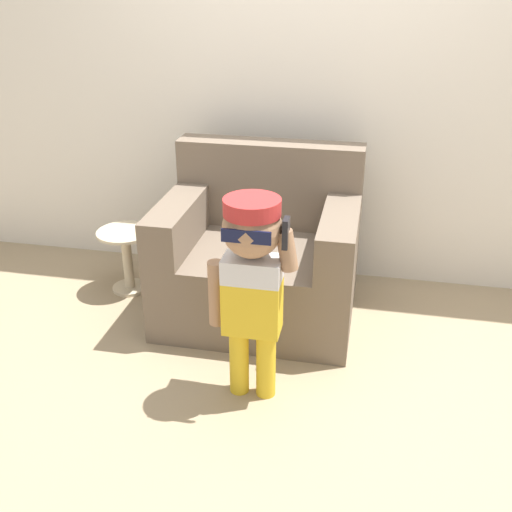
{
  "coord_description": "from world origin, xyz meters",
  "views": [
    {
      "loc": [
        0.38,
        -2.91,
        1.86
      ],
      "look_at": [
        -0.17,
        -0.27,
        0.56
      ],
      "focal_mm": 42.0,
      "sensor_mm": 36.0,
      "label": 1
    }
  ],
  "objects": [
    {
      "name": "wall_back",
      "position": [
        0.0,
        0.74,
        1.3
      ],
      "size": [
        10.0,
        0.05,
        2.6
      ],
      "color": "silver",
      "rests_on": "ground_plane"
    },
    {
      "name": "armchair",
      "position": [
        -0.22,
        0.14,
        0.35
      ],
      "size": [
        1.09,
        0.86,
        0.95
      ],
      "color": "#6B5B4C",
      "rests_on": "ground_plane"
    },
    {
      "name": "person_child",
      "position": [
        -0.11,
        -0.63,
        0.66
      ],
      "size": [
        0.41,
        0.31,
        1.0
      ],
      "color": "gold",
      "rests_on": "ground_plane"
    },
    {
      "name": "ground_plane",
      "position": [
        0.0,
        0.0,
        0.0
      ],
      "size": [
        10.0,
        10.0,
        0.0
      ],
      "primitive_type": "plane",
      "color": "#998466"
    },
    {
      "name": "side_table",
      "position": [
        -1.09,
        0.22,
        0.25
      ],
      "size": [
        0.34,
        0.34,
        0.4
      ],
      "color": "beige",
      "rests_on": "ground_plane"
    }
  ]
}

